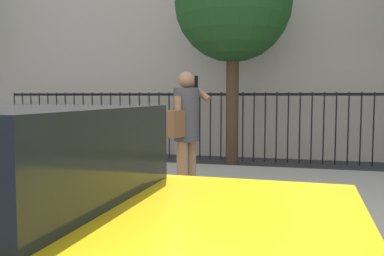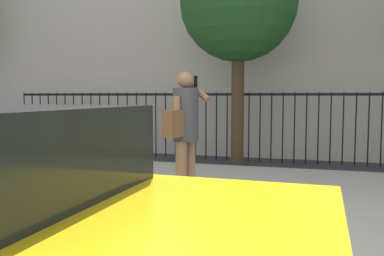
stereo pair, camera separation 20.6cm
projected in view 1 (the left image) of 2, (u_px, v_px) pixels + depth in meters
sidewalk at (201, 195)px, 5.97m from camera, size 28.00×4.40×0.15m
iron_fence at (237, 117)px, 9.47m from camera, size 12.03×0.04×1.60m
pedestrian_on_phone at (185, 125)px, 5.38m from camera, size 0.52×0.71×1.69m
street_tree_far at (233, 4)px, 8.56m from camera, size 2.45×2.45×4.69m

